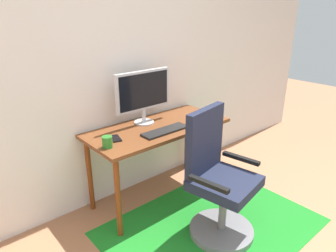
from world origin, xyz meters
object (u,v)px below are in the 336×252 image
object	(u,v)px
monitor	(143,92)
keyboard	(165,131)
computer_mouse	(195,121)
desk	(158,135)
cell_phone	(116,138)
coffee_cup	(107,142)
office_chair	(218,186)

from	to	relation	value
monitor	keyboard	world-z (taller)	monitor
monitor	computer_mouse	xyz separation A→B (m)	(0.36, -0.29, -0.27)
desk	cell_phone	bearing A→B (deg)	179.74
keyboard	coffee_cup	world-z (taller)	coffee_cup
desk	computer_mouse	bearing A→B (deg)	-24.92
monitor	computer_mouse	distance (m)	0.54
computer_mouse	desk	bearing A→B (deg)	155.08
monitor	office_chair	world-z (taller)	monitor
coffee_cup	cell_phone	world-z (taller)	coffee_cup
computer_mouse	office_chair	world-z (taller)	office_chair
cell_phone	office_chair	bearing A→B (deg)	-39.08
monitor	keyboard	size ratio (longest dim) A/B	1.28
desk	coffee_cup	xyz separation A→B (m)	(-0.56, -0.09, 0.13)
desk	cell_phone	size ratio (longest dim) A/B	9.16
monitor	cell_phone	distance (m)	0.50
computer_mouse	coffee_cup	size ratio (longest dim) A/B	1.18
desk	monitor	size ratio (longest dim) A/B	2.33
desk	cell_phone	world-z (taller)	cell_phone
keyboard	coffee_cup	bearing A→B (deg)	175.03
computer_mouse	office_chair	size ratio (longest dim) A/B	0.10
monitor	cell_phone	size ratio (longest dim) A/B	3.93
coffee_cup	office_chair	distance (m)	0.90
desk	office_chair	xyz separation A→B (m)	(0.03, -0.68, -0.21)
keyboard	office_chair	bearing A→B (deg)	-82.74
computer_mouse	office_chair	distance (m)	0.68
computer_mouse	office_chair	xyz separation A→B (m)	(-0.28, -0.53, -0.32)
keyboard	cell_phone	xyz separation A→B (m)	(-0.40, 0.14, -0.00)
coffee_cup	office_chair	bearing A→B (deg)	-44.61
monitor	computer_mouse	bearing A→B (deg)	-39.21
coffee_cup	cell_phone	bearing A→B (deg)	36.89
desk	cell_phone	xyz separation A→B (m)	(-0.43, 0.00, 0.09)
coffee_cup	computer_mouse	bearing A→B (deg)	-3.45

